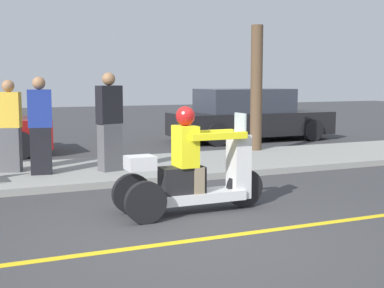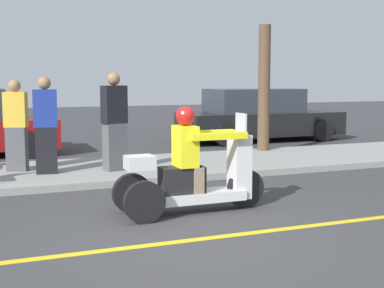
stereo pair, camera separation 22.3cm
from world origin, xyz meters
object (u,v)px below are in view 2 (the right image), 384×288
at_px(motorcycle_trike, 192,174).
at_px(tree_trunk, 264,88).
at_px(spectator_with_child, 16,127).
at_px(spectator_end_of_line, 114,124).
at_px(parked_car_lot_left, 258,116).
at_px(spectator_far_back, 46,127).

height_order(motorcycle_trike, tree_trunk, tree_trunk).
xyz_separation_m(spectator_with_child, spectator_end_of_line, (1.69, -0.63, 0.06)).
bearing_deg(parked_car_lot_left, spectator_with_child, -153.20).
xyz_separation_m(motorcycle_trike, parked_car_lot_left, (5.01, 7.23, 0.19)).
height_order(spectator_with_child, spectator_far_back, spectator_far_back).
xyz_separation_m(parked_car_lot_left, tree_trunk, (-1.37, -2.71, 0.87)).
xyz_separation_m(spectator_end_of_line, parked_car_lot_left, (5.34, 4.18, -0.27)).
relative_size(motorcycle_trike, spectator_far_back, 1.22).
bearing_deg(spectator_with_child, parked_car_lot_left, 26.80).
bearing_deg(spectator_with_child, tree_trunk, 8.40).
xyz_separation_m(spectator_with_child, spectator_far_back, (0.47, -0.49, 0.03)).
relative_size(spectator_end_of_line, parked_car_lot_left, 0.38).
relative_size(motorcycle_trike, tree_trunk, 0.72).
bearing_deg(tree_trunk, parked_car_lot_left, 63.26).
xyz_separation_m(motorcycle_trike, tree_trunk, (3.65, 4.51, 1.07)).
bearing_deg(spectator_with_child, motorcycle_trike, -61.27).
relative_size(spectator_with_child, spectator_end_of_line, 0.93).
bearing_deg(spectator_with_child, spectator_end_of_line, -20.61).
height_order(spectator_far_back, tree_trunk, tree_trunk).
height_order(spectator_with_child, parked_car_lot_left, spectator_with_child).
distance_m(spectator_end_of_line, parked_car_lot_left, 6.79).
height_order(motorcycle_trike, spectator_with_child, spectator_with_child).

